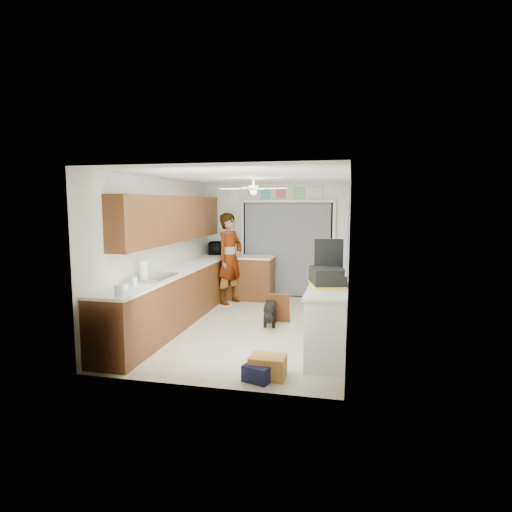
{
  "coord_description": "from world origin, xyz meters",
  "views": [
    {
      "loc": [
        1.62,
        -6.9,
        2.07
      ],
      "look_at": [
        0.0,
        0.4,
        1.15
      ],
      "focal_mm": 30.0,
      "sensor_mm": 36.0,
      "label": 1
    }
  ],
  "objects_px": {
    "microwave": "(217,248)",
    "navy_crate": "(258,373)",
    "dog": "(270,312)",
    "suitcase": "(327,277)",
    "man": "(230,258)",
    "cardboard_box": "(268,367)",
    "cup": "(123,288)",
    "paper_towel_roll": "(143,270)"
  },
  "relations": [
    {
      "from": "microwave",
      "to": "navy_crate",
      "type": "relative_size",
      "value": 1.52
    },
    {
      "from": "paper_towel_roll",
      "to": "cardboard_box",
      "type": "xyz_separation_m",
      "value": [
        2.12,
        -1.04,
        -0.94
      ]
    },
    {
      "from": "paper_towel_roll",
      "to": "microwave",
      "type": "bearing_deg",
      "value": 88.1
    },
    {
      "from": "suitcase",
      "to": "navy_crate",
      "type": "height_order",
      "value": "suitcase"
    },
    {
      "from": "microwave",
      "to": "navy_crate",
      "type": "xyz_separation_m",
      "value": [
        1.93,
        -4.45,
        -0.98
      ]
    },
    {
      "from": "navy_crate",
      "to": "suitcase",
      "type": "bearing_deg",
      "value": 60.05
    },
    {
      "from": "man",
      "to": "cup",
      "type": "bearing_deg",
      "value": -163.18
    },
    {
      "from": "man",
      "to": "dog",
      "type": "bearing_deg",
      "value": -118.91
    },
    {
      "from": "paper_towel_roll",
      "to": "suitcase",
      "type": "xyz_separation_m",
      "value": [
        2.75,
        0.08,
        -0.02
      ]
    },
    {
      "from": "suitcase",
      "to": "navy_crate",
      "type": "bearing_deg",
      "value": -134.75
    },
    {
      "from": "navy_crate",
      "to": "man",
      "type": "distance_m",
      "value": 4.1
    },
    {
      "from": "microwave",
      "to": "suitcase",
      "type": "height_order",
      "value": "microwave"
    },
    {
      "from": "microwave",
      "to": "navy_crate",
      "type": "bearing_deg",
      "value": -169.75
    },
    {
      "from": "microwave",
      "to": "cardboard_box",
      "type": "height_order",
      "value": "microwave"
    },
    {
      "from": "navy_crate",
      "to": "man",
      "type": "xyz_separation_m",
      "value": [
        -1.42,
        3.75,
        0.84
      ]
    },
    {
      "from": "microwave",
      "to": "cup",
      "type": "distance_m",
      "value": 4.24
    },
    {
      "from": "microwave",
      "to": "dog",
      "type": "relative_size",
      "value": 0.84
    },
    {
      "from": "navy_crate",
      "to": "man",
      "type": "height_order",
      "value": "man"
    },
    {
      "from": "dog",
      "to": "suitcase",
      "type": "bearing_deg",
      "value": -53.03
    },
    {
      "from": "cardboard_box",
      "to": "cup",
      "type": "bearing_deg",
      "value": 177.3
    },
    {
      "from": "suitcase",
      "to": "cardboard_box",
      "type": "xyz_separation_m",
      "value": [
        -0.62,
        -1.12,
        -0.93
      ]
    },
    {
      "from": "navy_crate",
      "to": "dog",
      "type": "height_order",
      "value": "dog"
    },
    {
      "from": "cup",
      "to": "cardboard_box",
      "type": "xyz_separation_m",
      "value": [
        1.92,
        -0.09,
        -0.86
      ]
    },
    {
      "from": "navy_crate",
      "to": "cup",
      "type": "bearing_deg",
      "value": 173.44
    },
    {
      "from": "microwave",
      "to": "dog",
      "type": "bearing_deg",
      "value": -156.09
    },
    {
      "from": "paper_towel_roll",
      "to": "dog",
      "type": "height_order",
      "value": "paper_towel_roll"
    },
    {
      "from": "cup",
      "to": "man",
      "type": "xyz_separation_m",
      "value": [
        0.42,
        3.54,
        -0.06
      ]
    },
    {
      "from": "microwave",
      "to": "cardboard_box",
      "type": "distance_m",
      "value": 4.87
    },
    {
      "from": "suitcase",
      "to": "man",
      "type": "height_order",
      "value": "man"
    },
    {
      "from": "suitcase",
      "to": "man",
      "type": "xyz_separation_m",
      "value": [
        -2.13,
        2.51,
        -0.12
      ]
    },
    {
      "from": "cup",
      "to": "cardboard_box",
      "type": "bearing_deg",
      "value": -2.7
    },
    {
      "from": "cup",
      "to": "man",
      "type": "bearing_deg",
      "value": 83.29
    },
    {
      "from": "microwave",
      "to": "cardboard_box",
      "type": "bearing_deg",
      "value": -168.19
    },
    {
      "from": "paper_towel_roll",
      "to": "suitcase",
      "type": "relative_size",
      "value": 0.48
    },
    {
      "from": "dog",
      "to": "navy_crate",
      "type": "bearing_deg",
      "value": -89.53
    },
    {
      "from": "microwave",
      "to": "paper_towel_roll",
      "type": "bearing_deg",
      "value": 164.96
    },
    {
      "from": "microwave",
      "to": "paper_towel_roll",
      "type": "distance_m",
      "value": 3.29
    },
    {
      "from": "microwave",
      "to": "dog",
      "type": "xyz_separation_m",
      "value": [
        1.63,
        -2.16,
        -0.85
      ]
    },
    {
      "from": "man",
      "to": "dog",
      "type": "distance_m",
      "value": 1.98
    },
    {
      "from": "cardboard_box",
      "to": "man",
      "type": "bearing_deg",
      "value": 112.54
    },
    {
      "from": "cup",
      "to": "suitcase",
      "type": "relative_size",
      "value": 0.24
    },
    {
      "from": "microwave",
      "to": "cardboard_box",
      "type": "xyz_separation_m",
      "value": [
        2.01,
        -4.33,
        -0.94
      ]
    }
  ]
}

